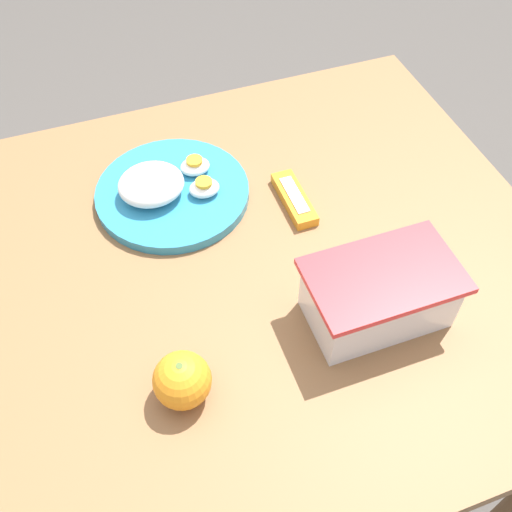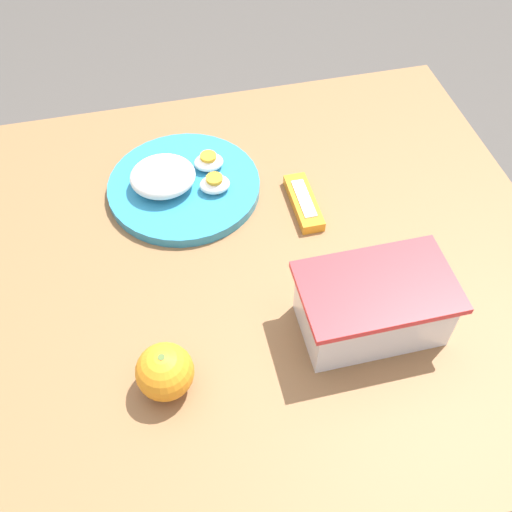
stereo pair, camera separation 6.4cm
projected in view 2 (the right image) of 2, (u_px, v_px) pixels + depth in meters
The scene contains 6 objects.
ground_plane at pixel (246, 448), 1.52m from camera, with size 10.00×10.00×0.00m, color #4C4742.
table at pixel (241, 296), 1.00m from camera, with size 1.00×0.87×0.76m.
food_container at pixel (372, 308), 0.83m from camera, with size 0.21×0.13×0.10m.
orange_fruit at pixel (165, 372), 0.77m from camera, with size 0.08×0.08×0.08m.
rice_plate at pixel (180, 183), 1.02m from camera, with size 0.26×0.26×0.06m.
candy_bar at pixel (304, 202), 1.00m from camera, with size 0.04×0.12×0.02m.
Camera 2 is at (0.11, 0.57, 1.49)m, focal length 42.00 mm.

